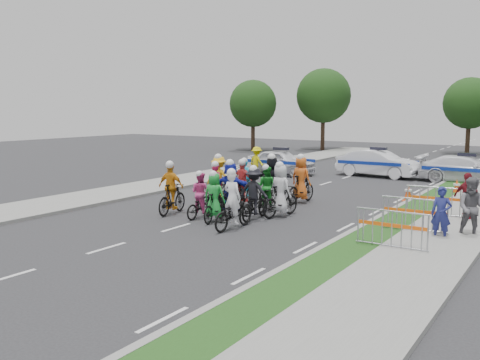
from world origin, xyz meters
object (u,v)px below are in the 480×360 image
Objects in this scene: rider_0 at (233,209)px; spectator_0 at (441,214)px; cone_0 at (408,193)px; parked_bike at (237,168)px; spectator_1 at (473,208)px; tree_4 at (470,103)px; spectator_2 at (467,198)px; police_car_0 at (281,162)px; cone_1 at (457,187)px; rider_2 at (201,200)px; rider_6 at (217,194)px; rider_10 at (219,184)px; barrier_0 at (392,231)px; rider_12 at (245,186)px; rider_1 at (215,202)px; police_car_2 at (466,169)px; barrier_1 at (414,216)px; tree_0 at (253,104)px; rider_5 at (231,191)px; police_car_1 at (378,163)px; marshal_hiviz at (257,161)px; tree_3 at (323,96)px; rider_11 at (272,183)px; rider_7 at (280,195)px; rider_3 at (172,194)px; rider_8 at (267,193)px; barrier_2 at (435,203)px; rider_4 at (254,198)px.

rider_0 is 1.24× the size of spectator_0.
spectator_0 reaches higher than cone_0.
parked_bike is at bearing 143.30° from spectator_0.
spectator_1 is 31.11m from tree_4.
spectator_2 is at bearing -137.28° from rider_0.
spectator_2 is (11.58, -8.44, 0.15)m from police_car_0.
rider_2 is at bearing -122.94° from cone_1.
rider_10 reaches higher than rider_6.
spectator_2 is 4.22m from cone_0.
barrier_0 is at bearing -87.99° from cone_1.
tree_4 reaches higher than rider_6.
rider_12 is at bearing -59.41° from rider_0.
rider_1 reaches higher than spectator_2.
rider_1 is at bearing -94.33° from tree_4.
police_car_2 is 2.37× the size of barrier_1.
rider_2 is 0.91× the size of spectator_1.
barrier_1 is at bearing -116.19° from parked_bike.
tree_0 is 18.03m from tree_4.
rider_12 reaches higher than rider_2.
rider_5 reaches higher than barrier_0.
rider_0 is 2.80× the size of cone_0.
police_car_1 is 2.77× the size of marshal_hiviz.
rider_11 is at bearing -70.28° from tree_3.
rider_7 is at bearing -148.14° from police_car_0.
rider_3 is at bearing 150.24° from police_car_2.
spectator_1 is (7.25, -0.56, 0.26)m from rider_8.
rider_1 is 2.52× the size of cone_0.
rider_10 reaches higher than cone_0.
rider_0 is 0.48× the size of police_car_0.
barrier_2 is at bearing -145.86° from police_car_1.
rider_8 is at bearing -136.32° from spectator_2.
barrier_2 is at bearing -150.29° from rider_4.
cone_0 is at bearing -125.26° from rider_2.
rider_0 reaches higher than barrier_2.
rider_5 reaches higher than marshal_hiviz.
rider_8 is at bearing 171.52° from barrier_1.
barrier_0 reaches higher than parked_bike.
parked_bike is 0.25× the size of tree_4.
marshal_hiviz is (-3.17, 8.32, 0.05)m from rider_10.
marshal_hiviz is (-5.13, 7.41, -0.03)m from rider_11.
rider_11 reaches higher than rider_4.
rider_1 is at bearing -120.04° from cone_0.
cone_1 is at bearing -124.31° from police_car_1.
rider_4 is 31.57m from tree_3.
police_car_2 is (6.80, 10.62, 0.09)m from rider_12.
rider_5 is 1.27× the size of spectator_0.
rider_4 reaches higher than barrier_2.
rider_2 is 3.89m from rider_12.
rider_6 is at bearing 132.06° from marshal_hiviz.
tree_0 is at bearing 58.48° from police_car_1.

